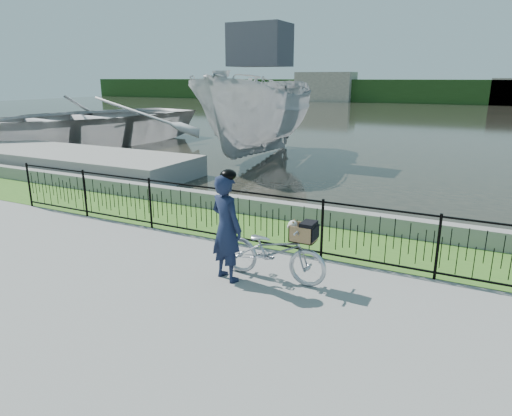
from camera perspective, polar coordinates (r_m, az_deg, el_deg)
The scene contains 12 objects.
ground at distance 7.71m, azimuth -3.02°, elevation -9.06°, with size 120.00×120.00×0.00m, color gray.
grass_strip at distance 9.87m, azimuth 4.52°, elevation -3.32°, with size 60.00×2.00×0.01m, color #407223.
water at distance 39.32m, azimuth 22.10°, elevation 10.10°, with size 120.00×120.00×0.00m, color #27261E.
quay_wall at distance 10.70m, azimuth 6.61°, elevation -0.74°, with size 60.00×0.30×0.40m, color gray.
fence at distance 8.82m, azimuth 2.11°, elevation -1.74°, with size 14.00×0.06×1.15m, color black, non-canonical shape.
far_treeline at distance 66.15m, azimuth 24.59°, elevation 13.08°, with size 120.00×6.00×3.00m, color #23441A.
far_building_left at distance 67.56m, azimuth 8.68°, elevation 14.76°, with size 8.00×4.00×4.00m, color #A79986.
dock at distance 18.01m, azimuth -22.36°, elevation 5.49°, with size 10.00×3.00×0.70m, color gray.
bicycle_rig at distance 7.59m, azimuth 2.25°, elevation -5.34°, with size 1.87×0.65×1.10m.
cyclist at distance 7.46m, azimuth -3.73°, elevation -2.32°, with size 0.77×0.63×1.87m.
boat_near at distance 18.84m, azimuth 0.48°, elevation 11.78°, with size 4.31×9.30×5.27m.
boat_far at distance 24.56m, azimuth -20.51°, elevation 10.21°, with size 10.61×13.15×2.41m.
Camera 1 is at (3.52, -6.03, 3.26)m, focal length 32.00 mm.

